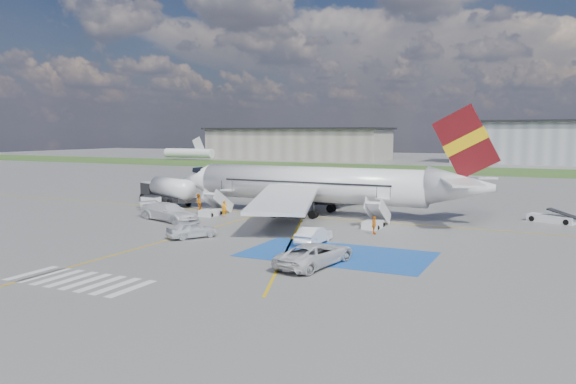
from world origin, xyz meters
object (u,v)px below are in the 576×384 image
fuel_tanker (168,193)px  van_white_b (169,209)px  car_silver_a (192,230)px  belt_loader (552,219)px  car_silver_b (314,235)px  airliner (323,185)px  van_white_a (316,250)px  gpu_cart (151,204)px

fuel_tanker → van_white_b: 13.25m
fuel_tanker → car_silver_a: size_ratio=2.37×
belt_loader → car_silver_b: (-17.56, -20.64, 0.37)m
belt_loader → van_white_b: van_white_b is taller
airliner → belt_loader: size_ratio=7.36×
car_silver_a → car_silver_b: 10.81m
belt_loader → van_white_a: 31.04m
van_white_a → belt_loader: bearing=-109.0°
gpu_cart → fuel_tanker: bearing=107.8°
airliner → gpu_cart: (-19.63, -5.20, -2.62)m
airliner → car_silver_a: 18.29m
gpu_cart → van_white_b: bearing=-37.4°
gpu_cart → van_white_a: (28.01, -16.66, 0.28)m
airliner → car_silver_a: airliner is taller
airliner → fuel_tanker: bearing=-179.7°
car_silver_b → van_white_a: size_ratio=0.79×
car_silver_b → airliner: bearing=-69.4°
belt_loader → van_white_a: bearing=-97.4°
airliner → fuel_tanker: size_ratio=3.58×
car_silver_a → van_white_a: size_ratio=0.77×
gpu_cart → belt_loader: (42.54, 10.77, -0.41)m
car_silver_a → van_white_b: bearing=-11.3°
fuel_tanker → van_white_b: (8.21, -10.40, -0.23)m
fuel_tanker → van_white_a: size_ratio=1.82×
car_silver_a → car_silver_b: bearing=-137.7°
belt_loader → car_silver_a: (-28.14, -22.89, 0.38)m
car_silver_a → gpu_cart: bearing=-9.9°
airliner → van_white_b: size_ratio=5.91×
van_white_a → airliner: bearing=-60.1°
van_white_b → car_silver_b: bearing=-85.6°
airliner → van_white_b: bearing=-141.0°
gpu_cart → car_silver_a: gpu_cart is taller
car_silver_b → van_white_b: bearing=-13.0°
belt_loader → gpu_cart: bearing=-145.3°
car_silver_a → van_white_b: (-7.73, 6.84, 0.48)m
fuel_tanker → car_silver_a: fuel_tanker is taller
gpu_cart → van_white_b: (6.67, -5.29, 0.45)m
car_silver_a → van_white_a: (13.62, -4.54, 0.32)m
car_silver_a → car_silver_b: (10.58, 2.26, -0.00)m
fuel_tanker → car_silver_b: (26.52, -14.98, -0.71)m
van_white_a → van_white_b: bearing=-19.1°
car_silver_a → car_silver_b: car_silver_a is taller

